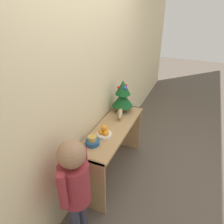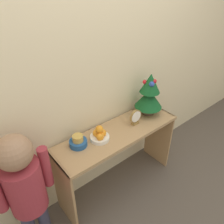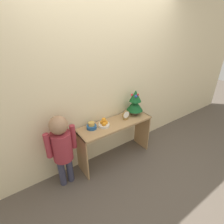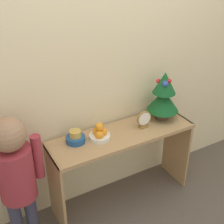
{
  "view_description": "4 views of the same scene",
  "coord_description": "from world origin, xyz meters",
  "px_view_note": "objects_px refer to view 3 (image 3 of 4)",
  "views": [
    {
      "loc": [
        -1.95,
        -0.64,
        2.07
      ],
      "look_at": [
        0.04,
        0.22,
        0.87
      ],
      "focal_mm": 35.0,
      "sensor_mm": 36.0,
      "label": 1
    },
    {
      "loc": [
        -1.03,
        -0.97,
        1.88
      ],
      "look_at": [
        -0.08,
        0.19,
        0.93
      ],
      "focal_mm": 35.0,
      "sensor_mm": 36.0,
      "label": 2
    },
    {
      "loc": [
        -1.36,
        -1.66,
        2.07
      ],
      "look_at": [
        -0.05,
        0.21,
        0.88
      ],
      "focal_mm": 28.0,
      "sensor_mm": 36.0,
      "label": 3
    },
    {
      "loc": [
        -1.1,
        -1.6,
        2.06
      ],
      "look_at": [
        -0.08,
        0.22,
        0.89
      ],
      "focal_mm": 50.0,
      "sensor_mm": 36.0,
      "label": 4
    }
  ],
  "objects_px": {
    "child_figure": "(62,145)",
    "mini_tree": "(135,102)",
    "desk_clock": "(126,115)",
    "fruit_bowl": "(104,123)",
    "singing_bowl": "(92,126)"
  },
  "relations": [
    {
      "from": "fruit_bowl",
      "to": "singing_bowl",
      "type": "height_order",
      "value": "fruit_bowl"
    },
    {
      "from": "desk_clock",
      "to": "fruit_bowl",
      "type": "bearing_deg",
      "value": 175.44
    },
    {
      "from": "mini_tree",
      "to": "child_figure",
      "type": "xyz_separation_m",
      "value": [
        -1.28,
        -0.06,
        -0.24
      ]
    },
    {
      "from": "child_figure",
      "to": "mini_tree",
      "type": "bearing_deg",
      "value": 2.57
    },
    {
      "from": "mini_tree",
      "to": "child_figure",
      "type": "distance_m",
      "value": 1.31
    },
    {
      "from": "fruit_bowl",
      "to": "desk_clock",
      "type": "relative_size",
      "value": 1.1
    },
    {
      "from": "mini_tree",
      "to": "singing_bowl",
      "type": "distance_m",
      "value": 0.82
    },
    {
      "from": "desk_clock",
      "to": "child_figure",
      "type": "relative_size",
      "value": 0.14
    },
    {
      "from": "mini_tree",
      "to": "desk_clock",
      "type": "height_order",
      "value": "mini_tree"
    },
    {
      "from": "fruit_bowl",
      "to": "desk_clock",
      "type": "height_order",
      "value": "desk_clock"
    },
    {
      "from": "fruit_bowl",
      "to": "singing_bowl",
      "type": "relative_size",
      "value": 1.12
    },
    {
      "from": "mini_tree",
      "to": "desk_clock",
      "type": "xyz_separation_m",
      "value": [
        -0.23,
        -0.05,
        -0.15
      ]
    },
    {
      "from": "singing_bowl",
      "to": "child_figure",
      "type": "height_order",
      "value": "child_figure"
    },
    {
      "from": "mini_tree",
      "to": "child_figure",
      "type": "relative_size",
      "value": 0.39
    },
    {
      "from": "mini_tree",
      "to": "fruit_bowl",
      "type": "distance_m",
      "value": 0.64
    }
  ]
}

